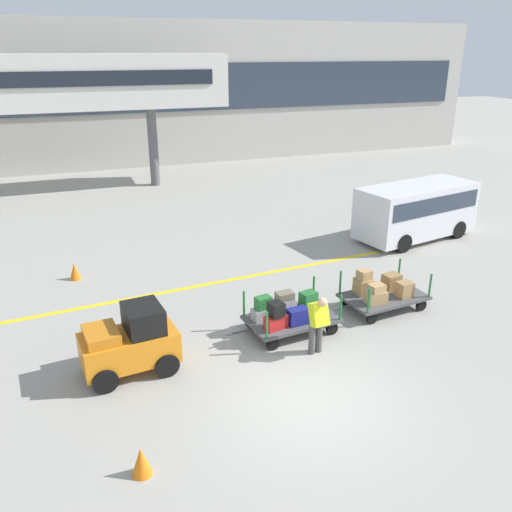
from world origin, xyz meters
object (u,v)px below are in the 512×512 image
at_px(baggage_tug, 130,342).
at_px(safety_cone_near, 141,461).
at_px(baggage_cart_middle, 382,292).
at_px(baggage_handler, 318,322).
at_px(safety_cone_far, 75,271).
at_px(baggage_cart_lead, 287,313).
at_px(shuttle_van, 416,207).

distance_m(baggage_tug, safety_cone_near, 3.30).
distance_m(baggage_cart_middle, baggage_handler, 3.21).
bearing_deg(baggage_tug, baggage_handler, -10.81).
bearing_deg(baggage_handler, safety_cone_far, 127.63).
bearing_deg(baggage_handler, baggage_tug, 169.19).
distance_m(safety_cone_near, safety_cone_far, 9.19).
height_order(baggage_cart_lead, safety_cone_far, baggage_cart_lead).
bearing_deg(baggage_cart_middle, baggage_handler, -151.41).
bearing_deg(baggage_cart_lead, baggage_tug, -174.03).
bearing_deg(baggage_cart_lead, shuttle_van, 33.28).
distance_m(baggage_tug, shuttle_van, 12.83).
height_order(baggage_handler, shuttle_van, shuttle_van).
xyz_separation_m(baggage_tug, baggage_cart_lead, (4.02, 0.42, -0.22)).
relative_size(baggage_tug, baggage_cart_middle, 0.72).
height_order(baggage_tug, baggage_cart_lead, baggage_tug).
height_order(baggage_cart_lead, baggage_cart_middle, baggage_cart_middle).
bearing_deg(baggage_cart_lead, baggage_handler, -78.80).
relative_size(baggage_cart_middle, shuttle_van, 0.60).
height_order(baggage_tug, shuttle_van, shuttle_van).
relative_size(shuttle_van, safety_cone_near, 9.22).
distance_m(shuttle_van, safety_cone_near, 14.78).
relative_size(baggage_tug, baggage_handler, 1.41).
bearing_deg(safety_cone_far, shuttle_van, -2.36).
bearing_deg(safety_cone_far, baggage_tug, -81.07).
height_order(baggage_tug, baggage_handler, baggage_tug).
bearing_deg(safety_cone_near, baggage_tug, 84.21).
distance_m(baggage_tug, baggage_handler, 4.34).
distance_m(baggage_cart_middle, safety_cone_near, 8.39).
distance_m(baggage_cart_lead, baggage_handler, 1.30).
bearing_deg(baggage_cart_lead, safety_cone_near, -139.89).
bearing_deg(shuttle_van, baggage_handler, -139.76).
relative_size(baggage_tug, safety_cone_far, 3.99).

